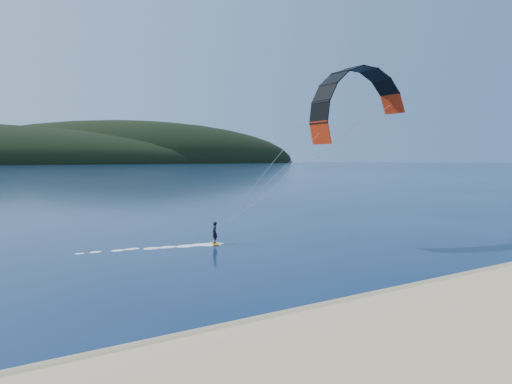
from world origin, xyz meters
The scene contains 3 objects.
ground centered at (0.00, 0.00, 0.00)m, with size 1800.00×1800.00×0.00m, color #071634.
wet_sand centered at (0.00, 4.50, 0.05)m, with size 220.00×2.50×0.10m.
kitesurfer_near centered at (14.79, 15.75, 9.26)m, with size 24.11×9.68×14.30m.
Camera 1 is at (-11.14, -10.80, 6.71)m, focal length 33.42 mm.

